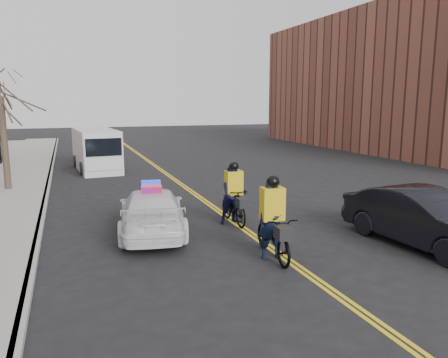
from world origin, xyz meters
name	(u,v)px	position (x,y,z in m)	size (l,w,h in m)	color
ground	(260,241)	(0.00, 0.00, 0.00)	(120.00, 120.00, 0.00)	black
center_line_left	(186,189)	(-0.08, 8.00, 0.01)	(0.10, 60.00, 0.01)	gold
center_line_right	(189,189)	(0.08, 8.00, 0.01)	(0.10, 60.00, 0.01)	gold
sidewalk	(5,200)	(-7.50, 8.00, 0.07)	(3.00, 60.00, 0.15)	gray
curb	(46,197)	(-6.00, 8.00, 0.07)	(0.20, 60.00, 0.15)	gray
building_across	(416,82)	(22.00, 18.00, 5.50)	(12.00, 30.00, 11.00)	brown
street_tree	(2,111)	(-7.60, 10.00, 3.53)	(3.20, 3.20, 4.80)	#3A2C22
police_cruiser	(152,211)	(-2.76, 1.80, 0.68)	(2.63, 4.91, 1.51)	white
dark_sedan	(424,218)	(4.00, -1.94, 0.79)	(1.67, 4.79, 1.58)	black
cargo_van	(96,150)	(-3.49, 15.09, 1.15)	(2.52, 5.77, 2.35)	silver
cyclist_near	(272,230)	(-0.32, -1.38, 0.75)	(0.95, 2.24, 2.14)	black
cyclist_far	(234,199)	(-0.07, 1.94, 0.80)	(0.92, 2.02, 2.04)	black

